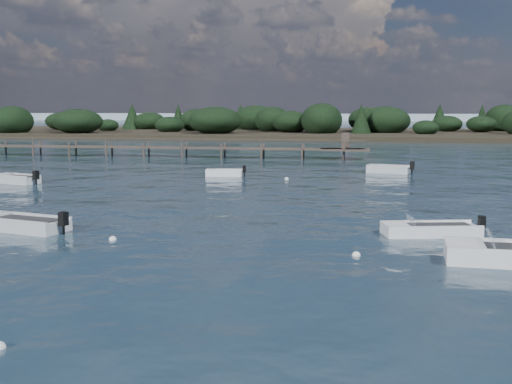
% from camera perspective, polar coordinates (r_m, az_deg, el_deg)
% --- Properties ---
extents(ground, '(400.00, 400.00, 0.00)m').
position_cam_1_polar(ground, '(79.19, 5.26, 3.67)').
color(ground, '#162634').
rests_on(ground, ground).
extents(dinghy_mid_grey, '(4.94, 2.74, 1.23)m').
position_cam_1_polar(dinghy_mid_grey, '(30.45, -20.28, -2.86)').
color(dinghy_mid_grey, silver).
rests_on(dinghy_mid_grey, ground).
extents(tender_far_grey, '(3.95, 2.45, 1.25)m').
position_cam_1_polar(tender_far_grey, '(48.85, -20.53, 0.95)').
color(tender_far_grey, silver).
rests_on(tender_far_grey, ground).
extents(tender_far_white, '(3.19, 1.42, 1.08)m').
position_cam_1_polar(tender_far_white, '(50.35, -2.85, 1.59)').
color(tender_far_white, white).
rests_on(tender_far_white, ground).
extents(dinghy_mid_white_b, '(4.44, 2.35, 1.08)m').
position_cam_1_polar(dinghy_mid_white_b, '(28.40, 15.24, -3.43)').
color(dinghy_mid_white_b, white).
rests_on(dinghy_mid_white_b, ground).
extents(tender_far_grey_b, '(3.87, 2.15, 1.30)m').
position_cam_1_polar(tender_far_grey_b, '(53.80, 11.68, 1.86)').
color(tender_far_grey_b, silver).
rests_on(tender_far_grey_b, ground).
extents(buoy_b, '(0.32, 0.32, 0.32)m').
position_cam_1_polar(buoy_b, '(23.99, 8.90, -5.62)').
color(buoy_b, white).
rests_on(buoy_b, ground).
extents(buoy_c, '(0.32, 0.32, 0.32)m').
position_cam_1_polar(buoy_c, '(32.12, -18.55, -2.55)').
color(buoy_c, white).
rests_on(buoy_c, ground).
extents(buoy_e, '(0.32, 0.32, 0.32)m').
position_cam_1_polar(buoy_e, '(48.22, 2.74, 1.14)').
color(buoy_e, white).
rests_on(buoy_e, ground).
extents(buoy_extra_a, '(0.32, 0.32, 0.32)m').
position_cam_1_polar(buoy_extra_a, '(27.10, -12.62, -4.17)').
color(buoy_extra_a, white).
rests_on(buoy_extra_a, ground).
extents(jetty, '(64.50, 3.20, 3.40)m').
position_cam_1_polar(jetty, '(72.33, -12.95, 3.91)').
color(jetty, '#493E35').
rests_on(jetty, ground).
extents(far_headland, '(190.00, 40.00, 5.80)m').
position_cam_1_polar(far_headland, '(120.42, 18.69, 5.60)').
color(far_headland, black).
rests_on(far_headland, ground).
extents(distant_haze, '(280.00, 20.00, 2.40)m').
position_cam_1_polar(distant_haze, '(266.60, -11.75, 6.33)').
color(distant_haze, '#99B0BD').
rests_on(distant_haze, ground).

